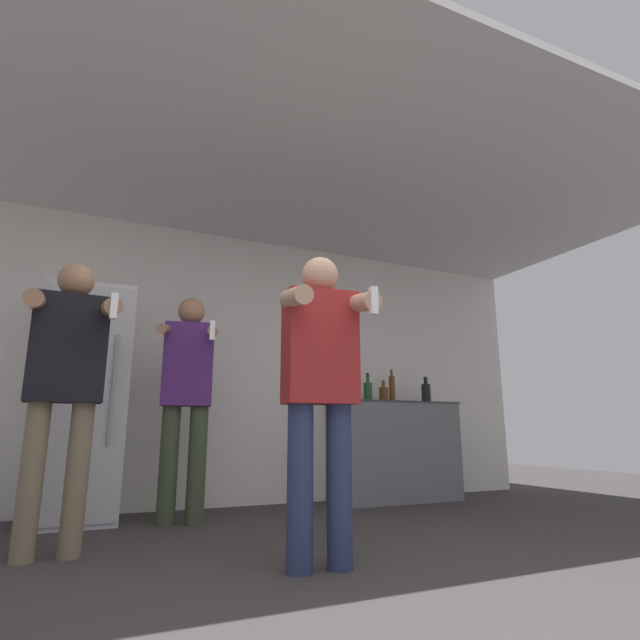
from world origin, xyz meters
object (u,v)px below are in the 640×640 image
Objects in this scene: bottle_brown_liquor at (426,392)px; person_woman_foreground at (321,379)px; bottle_clear_vodka at (384,394)px; bottle_amber_bourbon at (392,388)px; bottle_green_wine at (351,391)px; person_spectator_back at (187,390)px; refrigerator at (81,402)px; person_man_side at (66,372)px; bottle_dark_rum at (368,391)px.

person_woman_foreground is at bearing -137.17° from bottle_brown_liquor.
bottle_brown_liquor reaches higher than bottle_clear_vodka.
bottle_brown_liquor is at bearing 42.83° from person_woman_foreground.
bottle_amber_bourbon reaches higher than bottle_brown_liquor.
bottle_amber_bourbon is (0.47, 0.00, 0.04)m from bottle_green_wine.
bottle_amber_bourbon is 0.21× the size of person_woman_foreground.
person_woman_foreground is at bearing -129.10° from bottle_clear_vodka.
bottle_brown_liquor is at bearing 0.00° from bottle_green_wine.
bottle_brown_liquor is 0.52m from bottle_clear_vodka.
bottle_green_wine is at bearing 14.18° from person_spectator_back.
person_spectator_back is at bearing -27.58° from refrigerator.
person_man_side is (-2.81, -1.18, -0.04)m from bottle_clear_vodka.
person_man_side reaches higher than person_woman_foreground.
bottle_dark_rum is at bearing 54.23° from person_woman_foreground.
bottle_amber_bourbon is 2.15m from person_spectator_back.
bottle_brown_liquor is 0.70m from bottle_dark_rum.
bottle_clear_vodka is at bearing 11.68° from person_spectator_back.
bottle_amber_bourbon is at bearing 0.00° from bottle_green_wine.
bottle_clear_vodka is 0.13× the size of person_spectator_back.
person_man_side is 1.11m from person_spectator_back.
bottle_dark_rum is 0.28m from bottle_amber_bourbon.
bottle_clear_vodka is 0.81× the size of bottle_green_wine.
bottle_dark_rum is (2.56, 0.04, 0.17)m from refrigerator.
bottle_brown_liquor is at bearing 0.62° from refrigerator.
person_man_side is at bearing -160.56° from bottle_brown_liquor.
bottle_clear_vodka is 0.13× the size of person_man_side.
bottle_green_wine is at bearing 57.98° from person_woman_foreground.
bottle_brown_liquor is at bearing -0.00° from bottle_clear_vodka.
bottle_brown_liquor is 1.04× the size of bottle_green_wine.
bottle_brown_liquor is 0.89m from bottle_green_wine.
person_spectator_back is (-1.64, -0.42, -0.08)m from bottle_green_wine.
refrigerator is 2.74m from bottle_clear_vodka.
person_man_side is at bearing -158.02° from bottle_amber_bourbon.
bottle_green_wine is 2.72m from person_man_side.
person_man_side is at bearing -136.55° from person_spectator_back.
refrigerator is 1.04× the size of person_spectator_back.
person_woman_foreground is at bearing -32.46° from person_man_side.
person_woman_foreground is (1.15, -1.92, 0.05)m from refrigerator.
refrigerator reaches higher than person_man_side.
bottle_dark_rum is 0.18m from bottle_clear_vodka.
person_woman_foreground reaches higher than bottle_dark_rum.
refrigerator is at bearing 120.88° from person_woman_foreground.
refrigerator is at bearing -179.15° from bottle_green_wine.
bottle_dark_rum is 2.41m from person_woman_foreground.
bottle_dark_rum is at bearing 0.00° from bottle_green_wine.
refrigerator is 1.10× the size of person_woman_foreground.
person_man_side is 0.96× the size of person_spectator_back.
person_spectator_back is (0.80, 0.76, -0.02)m from person_man_side.
bottle_clear_vodka is 2.52m from person_woman_foreground.
person_man_side is (-2.63, -1.18, -0.06)m from bottle_dark_rum.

